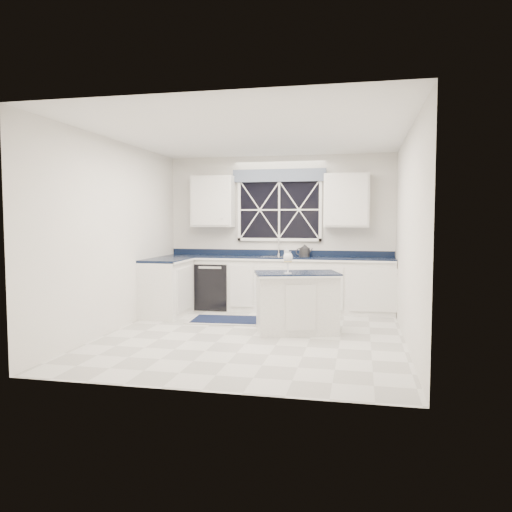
% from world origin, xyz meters
% --- Properties ---
extents(ground, '(4.50, 4.50, 0.00)m').
position_xyz_m(ground, '(0.00, 0.00, 0.00)').
color(ground, silver).
rests_on(ground, ground).
extents(back_wall, '(4.00, 0.10, 2.70)m').
position_xyz_m(back_wall, '(0.00, 2.25, 1.35)').
color(back_wall, beige).
rests_on(back_wall, ground).
extents(base_cabinets, '(3.99, 1.60, 0.90)m').
position_xyz_m(base_cabinets, '(-0.33, 1.78, 0.45)').
color(base_cabinets, white).
rests_on(base_cabinets, ground).
extents(countertop, '(3.98, 0.64, 0.04)m').
position_xyz_m(countertop, '(0.00, 1.95, 0.92)').
color(countertop, black).
rests_on(countertop, base_cabinets).
extents(dishwasher, '(0.60, 0.58, 0.82)m').
position_xyz_m(dishwasher, '(-1.10, 1.95, 0.41)').
color(dishwasher, black).
rests_on(dishwasher, ground).
extents(window, '(1.65, 0.09, 1.26)m').
position_xyz_m(window, '(0.00, 2.20, 1.83)').
color(window, black).
rests_on(window, ground).
extents(upper_cabinets, '(3.10, 0.34, 0.90)m').
position_xyz_m(upper_cabinets, '(0.00, 2.08, 1.90)').
color(upper_cabinets, white).
rests_on(upper_cabinets, ground).
extents(faucet, '(0.05, 0.20, 0.30)m').
position_xyz_m(faucet, '(0.00, 2.14, 1.10)').
color(faucet, silver).
rests_on(faucet, countertop).
extents(island, '(1.28, 0.98, 0.85)m').
position_xyz_m(island, '(0.55, 0.35, 0.43)').
color(island, white).
rests_on(island, ground).
extents(rug, '(1.32, 0.86, 0.02)m').
position_xyz_m(rug, '(-0.58, 0.94, 0.01)').
color(rug, '#A5A5A0').
rests_on(rug, ground).
extents(kettle, '(0.29, 0.23, 0.21)m').
position_xyz_m(kettle, '(0.47, 2.06, 1.04)').
color(kettle, '#2B2B2E').
rests_on(kettle, countertop).
extents(wine_glass, '(0.13, 0.13, 0.30)m').
position_xyz_m(wine_glass, '(0.46, 0.16, 1.05)').
color(wine_glass, white).
rests_on(wine_glass, island).
extents(soap_bottle, '(0.09, 0.09, 0.17)m').
position_xyz_m(soap_bottle, '(0.15, 2.09, 1.02)').
color(soap_bottle, silver).
rests_on(soap_bottle, countertop).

